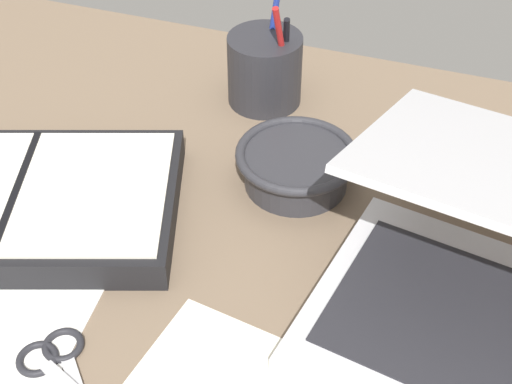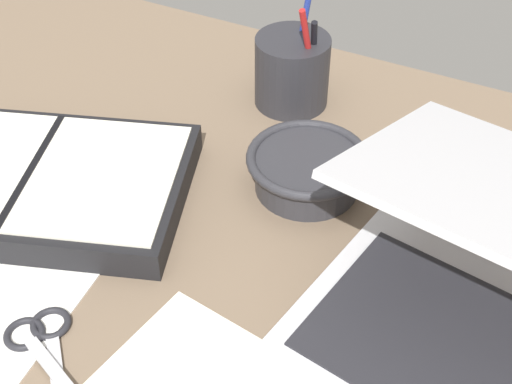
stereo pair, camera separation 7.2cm
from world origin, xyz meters
The scene contains 6 objects.
desk_top centered at (0.00, 0.00, 1.00)cm, with size 140.00×100.00×2.00cm, color #75604C.
laptop centered at (25.05, 6.14, 7.45)cm, with size 37.45×38.36×17.19cm.
bowl centered at (1.20, 19.24, 4.72)cm, with size 14.09×14.09×4.85cm.
pen_cup centered at (-7.81, 34.42, 6.78)cm, with size 9.77×9.77×15.19cm.
planner centered at (-25.76, 3.96, 3.91)cm, with size 39.60×32.20×4.00cm.
scissors centered at (-11.74, -12.12, 2.34)cm, with size 12.27×10.13×0.80cm.
Camera 2 is at (24.43, -39.09, 56.60)cm, focal length 50.00 mm.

